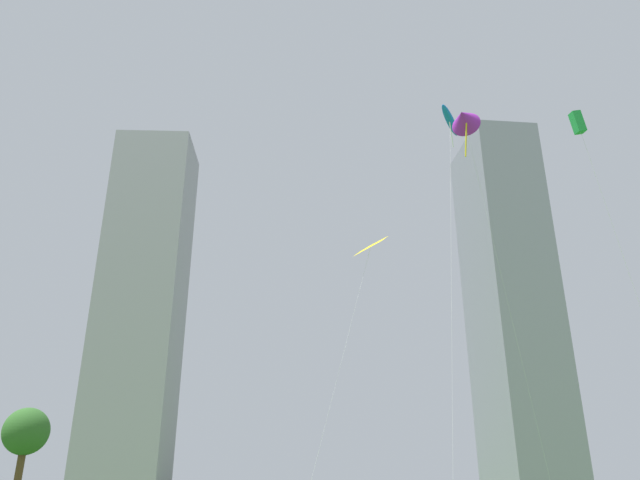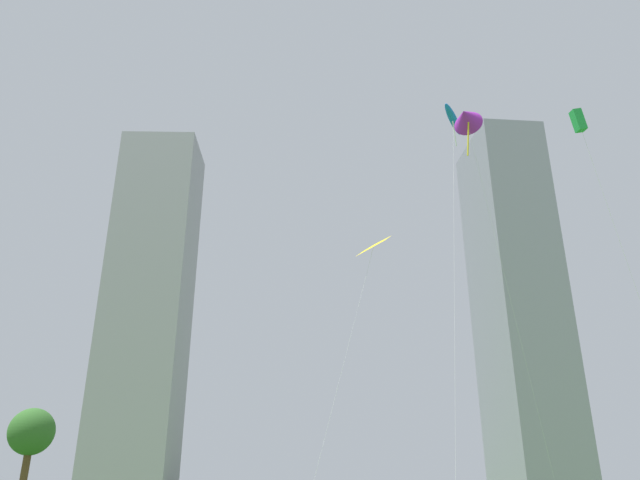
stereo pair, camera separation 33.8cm
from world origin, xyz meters
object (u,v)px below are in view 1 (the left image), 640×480
park_tree_1 (26,433)px  distant_highrise_0 (510,299)px  distant_highrise_1 (142,301)px  kite_flying_2 (578,125)px  kite_flying_0 (370,246)px  kite_flying_3 (450,121)px  kite_flying_1 (464,119)px

park_tree_1 → distant_highrise_0: 116.26m
distant_highrise_1 → kite_flying_2: bearing=-66.1°
kite_flying_0 → distant_highrise_0: distant_highrise_0 is taller
kite_flying_3 → distant_highrise_1: 102.17m
kite_flying_2 → kite_flying_3: size_ratio=0.55×
kite_flying_0 → distant_highrise_1: 102.48m
kite_flying_3 → kite_flying_1: bearing=-105.6°
kite_flying_1 → distant_highrise_1: size_ratio=0.33×
kite_flying_0 → park_tree_1: (-26.59, 8.83, -13.65)m
distant_highrise_1 → distant_highrise_0: bearing=-0.1°
kite_flying_0 → kite_flying_1: kite_flying_1 is taller
park_tree_1 → distant_highrise_1: size_ratio=0.09×
kite_flying_0 → kite_flying_3: size_ratio=0.60×
kite_flying_3 → kite_flying_0: bearing=-168.6°
kite_flying_2 → distant_highrise_1: bearing=109.7°
kite_flying_0 → distant_highrise_1: bearing=110.5°
kite_flying_3 → distant_highrise_1: distant_highrise_1 is taller
park_tree_1 → distant_highrise_0: (77.57, 78.59, 36.39)m
kite_flying_1 → distant_highrise_0: bearing=64.6°
kite_flying_0 → distant_highrise_0: size_ratio=0.24×
distant_highrise_0 → kite_flying_0: bearing=-119.7°
kite_flying_0 → kite_flying_3: 15.64m
kite_flying_2 → park_tree_1: bearing=137.8°
kite_flying_0 → distant_highrise_1: distant_highrise_1 is taller
kite_flying_1 → kite_flying_3: bearing=74.4°
kite_flying_1 → park_tree_1: 41.52m
kite_flying_0 → kite_flying_2: size_ratio=1.11×
kite_flying_1 → kite_flying_2: kite_flying_1 is taller
park_tree_1 → kite_flying_1: bearing=-29.1°
kite_flying_0 → park_tree_1: 31.16m
kite_flying_2 → kite_flying_1: bearing=93.7°
kite_flying_3 → distant_highrise_1: size_ratio=0.41×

